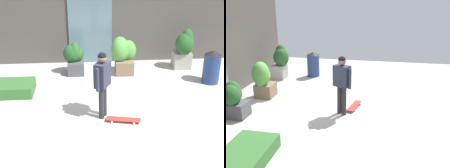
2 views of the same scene
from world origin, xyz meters
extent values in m
plane|color=#B2ADA3|center=(0.00, 0.00, 0.00)|extent=(12.00, 12.00, 0.00)
cube|color=#4C4742|center=(0.00, 2.78, 1.88)|extent=(8.57, 0.25, 3.76)
cube|color=slate|center=(-0.64, 2.64, 1.16)|extent=(1.47, 0.06, 2.32)
cylinder|color=#28282D|center=(-0.39, -1.13, 0.42)|extent=(0.13, 0.13, 0.83)
cylinder|color=#28282D|center=(-0.47, -1.27, 0.42)|extent=(0.13, 0.13, 0.83)
cube|color=#2D3347|center=(-0.43, -1.20, 1.13)|extent=(0.43, 0.51, 0.59)
cylinder|color=#2D3347|center=(-0.31, -0.96, 1.09)|extent=(0.09, 0.09, 0.56)
cylinder|color=#2D3347|center=(-0.55, -1.43, 1.09)|extent=(0.09, 0.09, 0.56)
sphere|color=#997051|center=(-0.43, -1.20, 1.53)|extent=(0.21, 0.21, 0.21)
sphere|color=black|center=(-0.43, -1.20, 1.57)|extent=(0.20, 0.20, 0.20)
cube|color=red|center=(0.05, -1.49, 0.07)|extent=(0.85, 0.37, 0.02)
cylinder|color=silver|center=(0.33, -1.44, 0.03)|extent=(0.06, 0.04, 0.05)
cylinder|color=silver|center=(0.28, -1.66, 0.03)|extent=(0.06, 0.04, 0.05)
cylinder|color=silver|center=(-0.19, -1.33, 0.03)|extent=(0.06, 0.04, 0.05)
cylinder|color=silver|center=(-0.24, -1.54, 0.03)|extent=(0.06, 0.04, 0.05)
cube|color=#47474C|center=(-1.14, 1.61, 0.21)|extent=(0.52, 0.56, 0.43)
ellipsoid|color=#235123|center=(-1.16, 1.66, 0.71)|extent=(0.39, 0.49, 0.66)
ellipsoid|color=#235123|center=(-1.13, 1.70, 0.65)|extent=(0.50, 0.51, 0.52)
ellipsoid|color=#235123|center=(-1.24, 1.63, 0.68)|extent=(0.58, 0.45, 0.60)
cube|color=brown|center=(0.41, 1.51, 0.22)|extent=(0.57, 0.57, 0.45)
ellipsoid|color=#4C8C3D|center=(0.54, 1.64, 0.74)|extent=(0.52, 0.39, 0.68)
ellipsoid|color=#4C8C3D|center=(0.27, 1.55, 0.80)|extent=(0.56, 0.55, 0.83)
cube|color=gray|center=(2.39, 1.87, 0.28)|extent=(0.58, 0.53, 0.55)
ellipsoid|color=#235123|center=(2.40, 1.74, 0.86)|extent=(0.57, 0.58, 0.73)
ellipsoid|color=#235123|center=(2.44, 1.78, 0.85)|extent=(0.55, 0.59, 0.70)
ellipsoid|color=#235123|center=(2.50, 1.79, 0.93)|extent=(0.44, 0.45, 0.87)
cylinder|color=navy|center=(2.94, 0.59, 0.44)|extent=(0.50, 0.50, 0.89)
cone|color=black|center=(2.94, 0.59, 0.95)|extent=(0.51, 0.51, 0.13)
cube|color=#33662D|center=(-3.13, 0.30, 0.16)|extent=(1.62, 0.90, 0.31)
camera|label=1|loc=(-0.76, -8.13, 4.07)|focal=51.72mm
camera|label=2|loc=(-7.02, -2.35, 3.20)|focal=41.46mm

